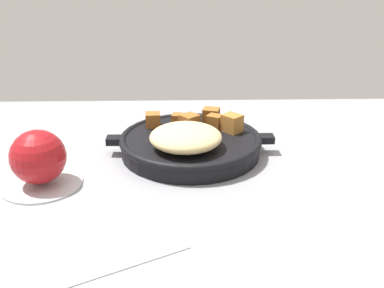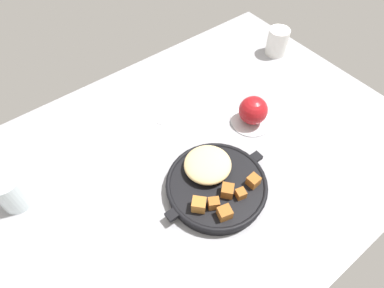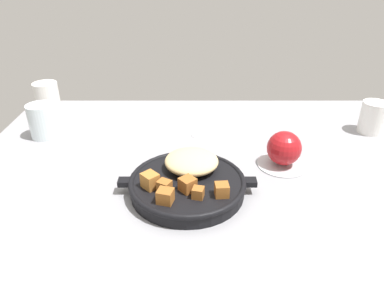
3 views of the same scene
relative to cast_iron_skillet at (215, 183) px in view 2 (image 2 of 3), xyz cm
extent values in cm
cube|color=gray|center=(4.53, 10.51, -3.68)|extent=(115.26, 85.44, 2.40)
cylinder|color=black|center=(-0.08, -0.57, -0.95)|extent=(23.89, 23.89, 3.06)
torus|color=black|center=(-0.08, -0.57, 0.33)|extent=(24.62, 24.62, 1.20)
cube|color=black|center=(13.08, -0.57, 0.12)|extent=(2.64, 2.40, 1.20)
cube|color=black|center=(-13.23, -0.57, 0.12)|extent=(2.64, 2.40, 1.20)
ellipsoid|color=#DBBC7F|center=(0.81, 4.04, 2.43)|extent=(11.69, 11.47, 3.70)
cube|color=#935623|center=(0.02, -4.18, 1.97)|extent=(3.97, 3.97, 2.79)
cube|color=#935623|center=(6.69, -5.89, 1.87)|extent=(2.85, 2.78, 2.58)
cube|color=#935623|center=(2.07, -6.53, 1.65)|extent=(2.61, 2.61, 2.15)
cube|color=#935623|center=(-4.13, -8.00, 1.92)|extent=(3.53, 3.37, 2.68)
cube|color=#A86B2D|center=(-7.50, -3.04, 2.14)|extent=(4.15, 4.16, 3.12)
cube|color=#935623|center=(-4.53, -4.69, 1.84)|extent=(3.27, 3.14, 2.52)
cylinder|color=#B7BABF|center=(22.43, 10.47, -2.18)|extent=(11.82, 11.82, 0.60)
sphere|color=maroon|center=(22.43, 10.47, 2.14)|extent=(8.05, 8.05, 8.05)
cube|color=silver|center=(9.32, 29.96, -2.30)|extent=(17.42, 9.79, 0.36)
cylinder|color=white|center=(51.24, 28.66, 1.98)|extent=(6.96, 6.96, 8.93)
cylinder|color=silver|center=(-39.72, 25.99, 2.17)|extent=(7.27, 7.27, 9.30)
camera|label=1|loc=(1.50, 66.88, 27.77)|focal=39.43mm
camera|label=2|loc=(-29.84, -29.54, 69.21)|focal=31.04mm
camera|label=3|loc=(0.90, -63.70, 42.55)|focal=33.90mm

